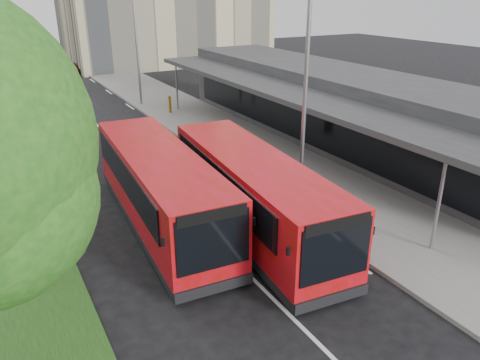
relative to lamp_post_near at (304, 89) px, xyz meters
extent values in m
plane|color=black|center=(-4.12, -2.00, -4.72)|extent=(120.00, 120.00, 0.00)
cube|color=slate|center=(1.88, 18.00, -4.64)|extent=(5.00, 80.00, 0.15)
cube|color=silver|center=(-4.12, 13.00, -4.71)|extent=(0.12, 70.00, 0.01)
cube|color=silver|center=(-0.82, -4.00, -4.71)|extent=(0.12, 2.00, 0.01)
cube|color=silver|center=(-0.82, 2.00, -4.71)|extent=(0.12, 2.00, 0.01)
cube|color=silver|center=(-0.82, 8.00, -4.71)|extent=(0.12, 2.00, 0.01)
cube|color=silver|center=(-0.82, 14.00, -4.71)|extent=(0.12, 2.00, 0.01)
cube|color=silver|center=(-0.82, 20.00, -4.71)|extent=(0.12, 2.00, 0.01)
cube|color=silver|center=(-0.82, 26.00, -4.71)|extent=(0.12, 2.00, 0.01)
cube|color=silver|center=(-0.82, 32.00, -4.71)|extent=(0.12, 2.00, 0.01)
cube|color=silver|center=(-0.82, 38.00, -4.71)|extent=(0.12, 2.00, 0.01)
cube|color=silver|center=(-0.82, 44.00, -4.71)|extent=(0.12, 2.00, 0.01)
cube|color=#29292C|center=(6.88, 6.00, -2.72)|extent=(5.00, 26.00, 4.00)
cube|color=black|center=(4.36, 6.00, -3.12)|extent=(0.06, 24.00, 2.20)
cube|color=#29292C|center=(3.08, 6.00, -1.42)|extent=(2.80, 26.00, 0.25)
cylinder|color=gray|center=(1.78, -5.00, -3.07)|extent=(0.12, 0.12, 3.30)
cylinder|color=gray|center=(1.78, 17.00, -3.07)|extent=(0.12, 0.12, 3.30)
cylinder|color=gray|center=(0.08, 0.00, -0.57)|extent=(0.16, 0.16, 8.00)
cylinder|color=gray|center=(0.08, 20.00, -0.57)|extent=(0.16, 0.16, 8.00)
cube|color=red|center=(-2.59, -0.86, -3.16)|extent=(3.17, 9.95, 2.47)
cube|color=black|center=(-2.59, -0.86, -4.36)|extent=(3.19, 9.98, 0.28)
cube|color=black|center=(-3.01, -5.75, -2.90)|extent=(2.09, 0.23, 1.63)
cube|color=black|center=(-2.16, 4.04, -2.76)|extent=(2.05, 0.23, 1.21)
cube|color=black|center=(-3.74, -0.48, -2.71)|extent=(0.77, 8.36, 1.12)
cube|color=black|center=(-1.38, -0.68, -2.71)|extent=(0.77, 8.36, 1.12)
cube|color=black|center=(-3.01, -5.76, -4.34)|extent=(2.33, 0.28, 0.33)
cube|color=black|center=(-3.01, -5.76, -2.11)|extent=(1.95, 0.21, 0.33)
cube|color=black|center=(-4.29, -5.44, -2.67)|extent=(0.09, 0.09, 0.23)
cube|color=black|center=(-1.69, -5.66, -2.67)|extent=(0.09, 0.09, 0.23)
cylinder|color=black|center=(-3.83, -3.93, -4.30)|extent=(0.35, 0.86, 0.84)
cylinder|color=black|center=(-1.88, -4.10, -4.30)|extent=(0.35, 0.86, 0.84)
cylinder|color=black|center=(-3.29, 2.39, -4.30)|extent=(0.35, 0.86, 0.84)
cylinder|color=black|center=(-1.34, 2.22, -4.30)|extent=(0.35, 0.86, 0.84)
cube|color=red|center=(-5.25, 1.15, -3.15)|extent=(2.94, 9.97, 2.48)
cube|color=black|center=(-5.25, 1.15, -4.36)|extent=(2.96, 9.99, 0.28)
cube|color=black|center=(-5.55, -3.79, -2.89)|extent=(2.11, 0.18, 1.64)
cube|color=black|center=(-4.95, 6.08, -2.75)|extent=(2.06, 0.18, 1.22)
cube|color=black|center=(-6.42, 1.50, -2.70)|extent=(0.57, 8.42, 1.12)
cube|color=black|center=(-4.04, 1.35, -2.70)|extent=(0.57, 8.42, 1.12)
cube|color=black|center=(-5.55, -3.80, -4.34)|extent=(2.34, 0.22, 0.33)
cube|color=black|center=(-5.55, -3.80, -2.09)|extent=(1.97, 0.16, 0.33)
cube|color=black|center=(-6.85, -3.50, -2.66)|extent=(0.08, 0.08, 0.23)
cube|color=black|center=(-4.23, -3.66, -2.66)|extent=(0.08, 0.08, 0.23)
cylinder|color=black|center=(-6.43, -1.98, -4.30)|extent=(0.33, 0.86, 0.84)
cylinder|color=black|center=(-4.46, -2.10, -4.30)|extent=(0.33, 0.86, 0.84)
cylinder|color=black|center=(-6.04, 4.39, -4.30)|extent=(0.33, 0.86, 0.84)
cylinder|color=black|center=(-4.07, 4.27, -4.30)|extent=(0.33, 0.86, 0.84)
cylinder|color=#382517|center=(1.11, 7.41, -4.10)|extent=(0.58, 0.58, 0.94)
cylinder|color=#FFAC0D|center=(0.97, 16.40, -4.00)|extent=(0.23, 0.23, 1.13)
imported|color=#63100E|center=(-1.72, 37.17, -4.15)|extent=(1.52, 3.41, 1.14)
imported|color=navy|center=(-5.79, 41.52, -4.16)|extent=(1.35, 3.42, 1.11)
camera|label=1|loc=(-10.22, -13.63, 3.37)|focal=35.00mm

